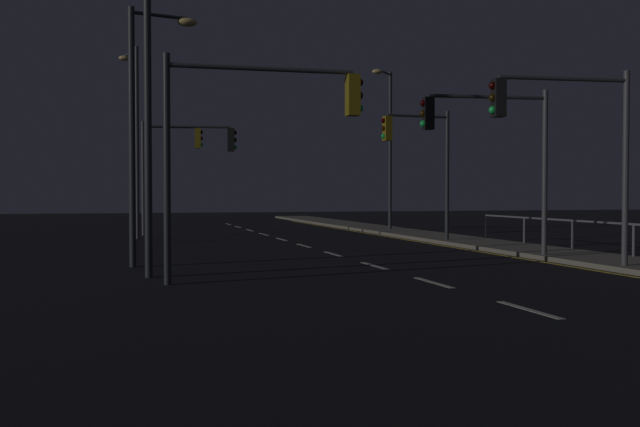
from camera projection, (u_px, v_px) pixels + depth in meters
name	position (u px, v px, depth m)	size (l,w,h in m)	color
ground_plane	(368.00, 264.00, 21.00)	(112.00, 112.00, 0.00)	black
sidewalk_right	(575.00, 256.00, 22.75)	(2.63, 77.00, 0.14)	gray
lane_markings_center	(334.00, 254.00, 24.37)	(0.14, 50.00, 0.01)	silver
lane_edge_line	(456.00, 248.00, 27.16)	(0.14, 53.00, 0.01)	gold
traffic_light_near_right	(490.00, 138.00, 22.14)	(3.98, 0.64, 4.98)	#4C4C51
traffic_light_mid_left	(189.00, 157.00, 30.47)	(3.61, 0.61, 4.98)	#2D3033
traffic_light_overhead_east	(566.00, 127.00, 18.81)	(3.82, 0.55, 5.01)	#4C4C51
traffic_light_far_right	(169.00, 157.00, 35.20)	(2.86, 0.50, 5.38)	#4C4C51
traffic_light_far_center	(419.00, 150.00, 29.29)	(2.95, 0.45, 5.14)	#2D3033
traffic_light_near_left	(258.00, 122.00, 16.73)	(4.58, 0.34, 5.06)	#2D3033
street_lamp_across_street	(388.00, 135.00, 38.10)	(1.56, 1.63, 8.11)	#2D3033
street_lamp_median	(135.00, 126.00, 32.71)	(0.84, 1.89, 8.40)	#4C4C51
street_lamp_mid_block	(143.00, 111.00, 20.21)	(1.89, 0.63, 7.03)	#2D3033
street_lamp_far_end	(136.00, 77.00, 17.30)	(1.93, 1.30, 7.90)	#2D3033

